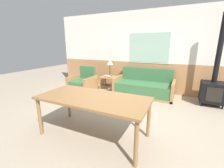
# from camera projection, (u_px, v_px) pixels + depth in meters

# --- Properties ---
(ground_plane) EXTENTS (16.00, 16.00, 0.00)m
(ground_plane) POSITION_uv_depth(u_px,v_px,m) (119.00, 125.00, 3.07)
(ground_plane) COLOR gray
(wall_back) EXTENTS (7.20, 0.09, 2.70)m
(wall_back) POSITION_uv_depth(u_px,v_px,m) (150.00, 52.00, 5.01)
(wall_back) COLOR #AD7A4C
(wall_back) RESTS_ON ground_plane
(couch) EXTENTS (1.86, 0.83, 0.84)m
(couch) POSITION_uv_depth(u_px,v_px,m) (144.00, 88.00, 4.85)
(couch) COLOR #9E7042
(couch) RESTS_ON ground_plane
(armchair) EXTENTS (0.77, 0.78, 0.86)m
(armchair) POSITION_uv_depth(u_px,v_px,m) (83.00, 85.00, 5.18)
(armchair) COLOR #9E7042
(armchair) RESTS_ON ground_plane
(side_table) EXTENTS (0.50, 0.50, 0.50)m
(side_table) POSITION_uv_depth(u_px,v_px,m) (108.00, 79.00, 5.36)
(side_table) COLOR #9E7042
(side_table) RESTS_ON ground_plane
(table_lamp) EXTENTS (0.22, 0.22, 0.58)m
(table_lamp) POSITION_uv_depth(u_px,v_px,m) (110.00, 63.00, 5.28)
(table_lamp) COLOR black
(table_lamp) RESTS_ON side_table
(book_stack) EXTENTS (0.23, 0.15, 0.05)m
(book_stack) POSITION_uv_depth(u_px,v_px,m) (108.00, 76.00, 5.25)
(book_stack) COLOR #B22823
(book_stack) RESTS_ON side_table
(dining_table) EXTENTS (1.91, 0.88, 0.74)m
(dining_table) POSITION_uv_depth(u_px,v_px,m) (93.00, 101.00, 2.57)
(dining_table) COLOR olive
(dining_table) RESTS_ON ground_plane
(wood_stove) EXTENTS (0.58, 0.56, 2.37)m
(wood_stove) POSITION_uv_depth(u_px,v_px,m) (213.00, 86.00, 3.99)
(wood_stove) COLOR black
(wood_stove) RESTS_ON ground_plane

